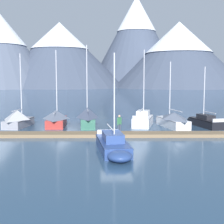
# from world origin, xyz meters

# --- Properties ---
(ground_plane) EXTENTS (700.00, 700.00, 0.00)m
(ground_plane) POSITION_xyz_m (0.00, 0.00, 0.00)
(ground_plane) COLOR #2D4C6B
(mountain_central_massif) EXTENTS (82.04, 82.04, 39.77)m
(mountain_central_massif) POSITION_xyz_m (-23.16, 170.21, 20.71)
(mountain_central_massif) COLOR #424C60
(mountain_central_massif) RESTS_ON ground
(mountain_shoulder_ridge) EXTENTS (64.23, 64.23, 60.32)m
(mountain_shoulder_ridge) POSITION_xyz_m (26.39, 186.12, 31.28)
(mountain_shoulder_ridge) COLOR #424C60
(mountain_shoulder_ridge) RESTS_ON ground
(mountain_east_summit) EXTENTS (81.42, 81.42, 39.59)m
(mountain_east_summit) POSITION_xyz_m (49.25, 163.11, 20.88)
(mountain_east_summit) COLOR #424C60
(mountain_east_summit) RESTS_ON ground
(dock) EXTENTS (22.76, 3.06, 0.30)m
(dock) POSITION_xyz_m (0.00, 4.00, 0.15)
(dock) COLOR #846B4C
(dock) RESTS_ON ground
(sailboat_nearest_berth) EXTENTS (2.68, 5.67, 7.97)m
(sailboat_nearest_berth) POSITION_xyz_m (-9.96, 10.06, 0.89)
(sailboat_nearest_berth) COLOR #93939E
(sailboat_nearest_berth) RESTS_ON ground
(sailboat_second_berth) EXTENTS (2.14, 6.42, 8.37)m
(sailboat_second_berth) POSITION_xyz_m (-5.92, 10.59, 0.83)
(sailboat_second_berth) COLOR #B2332D
(sailboat_second_berth) RESTS_ON ground
(sailboat_mid_dock_port) EXTENTS (1.93, 5.94, 8.89)m
(sailboat_mid_dock_port) POSITION_xyz_m (-2.50, 9.85, 1.02)
(sailboat_mid_dock_port) COLOR #336B56
(sailboat_mid_dock_port) RESTS_ON ground
(sailboat_mid_dock_starboard) EXTENTS (2.41, 6.98, 6.97)m
(sailboat_mid_dock_starboard) POSITION_xyz_m (-0.35, -2.29, 0.52)
(sailboat_mid_dock_starboard) COLOR navy
(sailboat_mid_dock_starboard) RESTS_ON ground
(sailboat_far_berth) EXTENTS (3.17, 5.78, 8.42)m
(sailboat_far_berth) POSITION_xyz_m (3.78, 10.31, 0.68)
(sailboat_far_berth) COLOR silver
(sailboat_far_berth) RESTS_ON ground
(sailboat_outer_slip) EXTENTS (2.71, 6.74, 7.08)m
(sailboat_outer_slip) POSITION_xyz_m (6.69, 9.06, 0.79)
(sailboat_outer_slip) COLOR white
(sailboat_outer_slip) RESTS_ON ground
(sailboat_end_of_dock) EXTENTS (2.61, 6.24, 6.54)m
(sailboat_end_of_dock) POSITION_xyz_m (10.37, 9.44, 0.54)
(sailboat_end_of_dock) COLOR black
(sailboat_end_of_dock) RESTS_ON ground
(person_on_dock) EXTENTS (0.42, 0.47, 1.69)m
(person_on_dock) POSITION_xyz_m (0.53, 3.60, 1.26)
(person_on_dock) COLOR #384256
(person_on_dock) RESTS_ON dock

